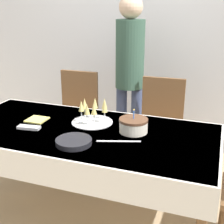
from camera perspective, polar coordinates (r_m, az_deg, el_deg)
The scene contains 12 objects.
ground_plane at distance 2.69m, azimuth -4.98°, elevation -18.01°, with size 12.00×12.00×0.00m, color tan.
wall_back at distance 3.60m, azimuth 4.91°, elevation 14.89°, with size 8.00×0.05×2.70m.
dining_table at distance 2.36m, azimuth -5.43°, elevation -5.50°, with size 1.98×0.93×0.75m.
dining_chair_far_left at distance 3.23m, azimuth -6.60°, elevation -0.49°, with size 0.43×0.43×0.97m.
dining_chair_far_right at distance 2.97m, azimuth 8.77°, elevation -2.44°, with size 0.44×0.44×0.97m.
birthday_cake at distance 2.25m, azimuth 3.95°, elevation -2.45°, with size 0.21×0.21×0.18m.
champagne_tray at distance 2.42m, azimuth -3.54°, elevation 0.02°, with size 0.32×0.32×0.18m.
plate_stack_main at distance 2.09m, azimuth -7.01°, elevation -5.41°, with size 0.24×0.24×0.03m.
cake_knife at distance 2.12m, azimuth 1.23°, elevation -5.37°, with size 0.29×0.11×0.00m.
fork_pile at distance 2.40m, azimuth -14.96°, elevation -2.75°, with size 0.18×0.08×0.02m.
napkin_pile at distance 2.55m, azimuth -13.58°, elevation -1.38°, with size 0.15×0.15×0.01m.
person_standing at distance 3.10m, azimuth 3.27°, elevation 8.28°, with size 0.28×0.28×1.71m.
Camera 1 is at (0.93, -1.93, 1.64)m, focal length 50.00 mm.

